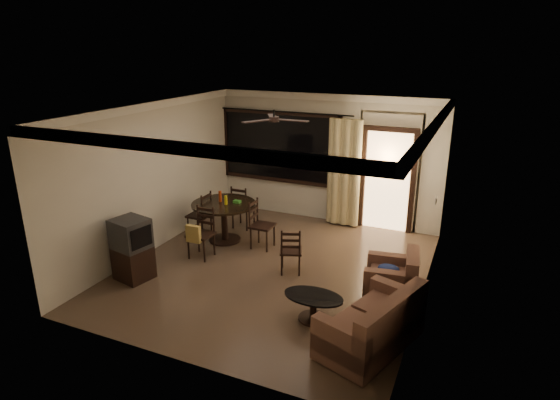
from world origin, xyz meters
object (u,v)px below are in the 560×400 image
at_px(dining_chair_north, 243,215).
at_px(sofa, 374,327).
at_px(tv_cabinet, 132,249).
at_px(dining_chair_east, 262,234).
at_px(dining_table, 224,211).
at_px(dining_chair_west, 200,223).
at_px(coffee_table, 313,303).
at_px(dining_chair_south, 201,242).
at_px(armchair, 394,280).
at_px(side_chair, 291,259).

bearing_deg(dining_chair_north, sofa, 139.36).
bearing_deg(sofa, tv_cabinet, -164.69).
height_order(dining_chair_east, tv_cabinet, tv_cabinet).
distance_m(dining_table, dining_chair_west, 0.68).
relative_size(dining_table, coffee_table, 1.46).
bearing_deg(dining_chair_south, dining_chair_east, 45.70).
height_order(dining_table, armchair, dining_table).
distance_m(coffee_table, side_chair, 1.50).
bearing_deg(dining_chair_west, coffee_table, 58.45).
xyz_separation_m(dining_chair_south, dining_chair_north, (0.00, 1.64, -0.02)).
height_order(dining_chair_east, armchair, dining_chair_east).
bearing_deg(side_chair, sofa, 118.08).
bearing_deg(dining_chair_east, dining_chair_north, 46.76).
distance_m(dining_table, dining_chair_south, 0.92).
bearing_deg(coffee_table, dining_chair_east, 132.09).
relative_size(dining_chair_west, coffee_table, 1.09).
height_order(dining_chair_south, sofa, dining_chair_south).
height_order(dining_chair_west, armchair, dining_chair_west).
bearing_deg(dining_table, dining_chair_east, -0.21).
relative_size(sofa, armchair, 1.91).
bearing_deg(dining_chair_west, dining_chair_south, 34.05).
bearing_deg(dining_chair_north, coffee_table, 133.60).
bearing_deg(dining_chair_east, dining_chair_west, 89.97).
distance_m(sofa, coffee_table, 1.00).
xyz_separation_m(dining_chair_west, dining_chair_south, (0.58, -0.86, 0.02)).
bearing_deg(dining_table, sofa, -32.69).
xyz_separation_m(dining_chair_south, tv_cabinet, (-0.59, -1.15, 0.23)).
distance_m(dining_table, tv_cabinet, 2.10).
relative_size(dining_table, dining_chair_south, 1.34).
relative_size(dining_chair_north, coffee_table, 1.09).
height_order(sofa, side_chair, side_chair).
bearing_deg(dining_chair_north, dining_chair_west, 53.58).
distance_m(dining_chair_east, dining_chair_south, 1.20).
xyz_separation_m(dining_chair_north, side_chair, (1.75, -1.53, -0.03)).
xyz_separation_m(dining_chair_west, coffee_table, (3.19, -1.97, -0.03)).
relative_size(armchair, coffee_table, 1.00).
bearing_deg(side_chair, coffee_table, 103.59).
height_order(dining_table, dining_chair_north, dining_table).
xyz_separation_m(dining_table, dining_chair_north, (0.00, 0.79, -0.34)).
relative_size(coffee_table, side_chair, 1.04).
height_order(tv_cabinet, armchair, tv_cabinet).
xyz_separation_m(dining_chair_north, tv_cabinet, (-0.59, -2.80, 0.25)).
height_order(dining_chair_west, dining_chair_south, same).
relative_size(dining_chair_east, coffee_table, 1.09).
bearing_deg(dining_chair_west, armchair, 77.35).
relative_size(tv_cabinet, armchair, 1.21).
xyz_separation_m(dining_table, armchair, (3.55, -0.94, -0.30)).
bearing_deg(armchair, dining_chair_south, 170.70).
relative_size(dining_table, dining_chair_north, 1.34).
relative_size(dining_chair_west, dining_chair_south, 1.00).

